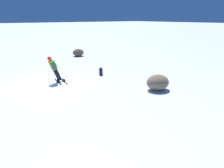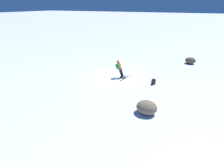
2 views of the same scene
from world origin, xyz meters
The scene contains 5 objects.
ground_plane centered at (0.00, 0.00, 0.00)m, with size 300.00×300.00×0.00m, color white.
skier centered at (-0.57, -0.02, 0.91)m, with size 1.47×1.66×1.68m.
spare_backpack centered at (-3.83, 0.20, 0.24)m, with size 0.34×0.37×0.50m.
exposed_boulder_0 centered at (-4.46, 4.76, 0.43)m, with size 1.31×1.12×0.85m, color #7A664C.
exposed_boulder_1 centered at (-6.34, -7.45, 0.37)m, with size 1.15×0.98×0.75m, color brown.
Camera 2 is at (-6.50, 14.14, 6.31)m, focal length 28.00 mm.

